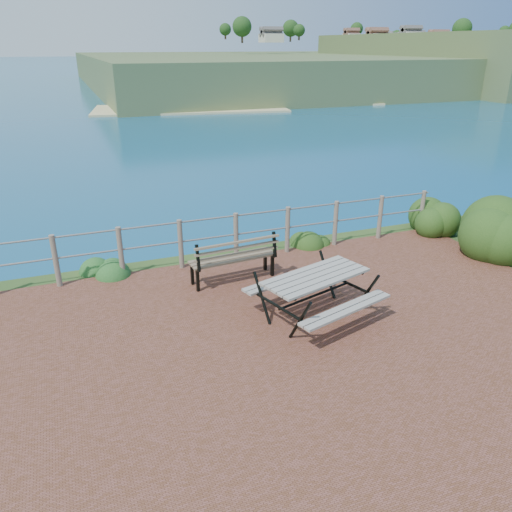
# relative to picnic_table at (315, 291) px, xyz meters

# --- Properties ---
(ground) EXTENTS (10.00, 7.00, 0.12)m
(ground) POSITION_rel_picnic_table_xyz_m (-0.42, -0.67, -0.47)
(ground) COLOR brown
(ground) RESTS_ON ground
(ocean) EXTENTS (1200.00, 1200.00, 0.00)m
(ocean) POSITION_rel_picnic_table_xyz_m (-0.42, 199.33, -0.47)
(ocean) COLOR #155982
(ocean) RESTS_ON ground
(safety_railing) EXTENTS (9.40, 0.10, 1.00)m
(safety_railing) POSITION_rel_picnic_table_xyz_m (-0.42, 2.68, 0.10)
(safety_railing) COLOR #6B5B4C
(safety_railing) RESTS_ON ground
(distant_bay) EXTENTS (290.00, 232.36, 24.00)m
(distant_bay) POSITION_rel_picnic_table_xyz_m (172.65, 201.94, -2.00)
(distant_bay) COLOR #385229
(distant_bay) RESTS_ON ground
(picnic_table) EXTENTS (1.89, 1.47, 0.74)m
(picnic_table) POSITION_rel_picnic_table_xyz_m (0.00, 0.00, 0.00)
(picnic_table) COLOR gray
(picnic_table) RESTS_ON ground
(park_bench) EXTENTS (1.66, 0.54, 0.92)m
(park_bench) POSITION_rel_picnic_table_xyz_m (-0.80, 1.77, 0.13)
(park_bench) COLOR brown
(park_bench) RESTS_ON ground
(shrub_right_front) EXTENTS (1.42, 1.42, 2.01)m
(shrub_right_front) POSITION_rel_picnic_table_xyz_m (4.78, 0.95, -0.47)
(shrub_right_front) COLOR #1F4314
(shrub_right_front) RESTS_ON ground
(shrub_right_edge) EXTENTS (0.95, 0.95, 1.36)m
(shrub_right_edge) POSITION_rel_picnic_table_xyz_m (4.48, 2.71, -0.47)
(shrub_right_edge) COLOR #1F4314
(shrub_right_edge) RESTS_ON ground
(shrub_lip_west) EXTENTS (0.71, 0.71, 0.42)m
(shrub_lip_west) POSITION_rel_picnic_table_xyz_m (-2.98, 2.93, -0.47)
(shrub_lip_west) COLOR #1E5221
(shrub_lip_west) RESTS_ON ground
(shrub_lip_east) EXTENTS (0.88, 0.88, 0.67)m
(shrub_lip_east) POSITION_rel_picnic_table_xyz_m (1.45, 3.02, -0.47)
(shrub_lip_east) COLOR #1F4314
(shrub_lip_east) RESTS_ON ground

